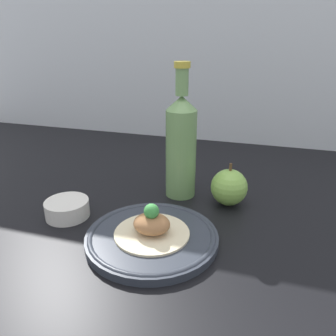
% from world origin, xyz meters
% --- Properties ---
extents(ground_plane, '(1.80, 1.10, 0.04)m').
position_xyz_m(ground_plane, '(0.00, 0.00, -0.02)').
color(ground_plane, black).
extents(wall_backsplash, '(1.80, 0.03, 0.80)m').
position_xyz_m(wall_backsplash, '(0.00, 0.54, 0.40)').
color(wall_backsplash, silver).
rests_on(wall_backsplash, ground_plane).
extents(plate, '(0.22, 0.22, 0.02)m').
position_xyz_m(plate, '(0.03, -0.08, 0.01)').
color(plate, '#2D333D').
rests_on(plate, ground_plane).
extents(plated_food, '(0.13, 0.13, 0.06)m').
position_xyz_m(plated_food, '(0.03, -0.08, 0.03)').
color(plated_food, beige).
rests_on(plated_food, plate).
extents(cider_bottle, '(0.06, 0.06, 0.28)m').
position_xyz_m(cider_bottle, '(0.03, 0.10, 0.11)').
color(cider_bottle, '#729E5B').
rests_on(cider_bottle, ground_plane).
extents(apple, '(0.07, 0.07, 0.09)m').
position_xyz_m(apple, '(0.14, 0.09, 0.04)').
color(apple, '#84B74C').
rests_on(apple, ground_plane).
extents(dipping_bowl, '(0.08, 0.08, 0.03)m').
position_xyz_m(dipping_bowl, '(-0.15, -0.05, 0.02)').
color(dipping_bowl, silver).
rests_on(dipping_bowl, ground_plane).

